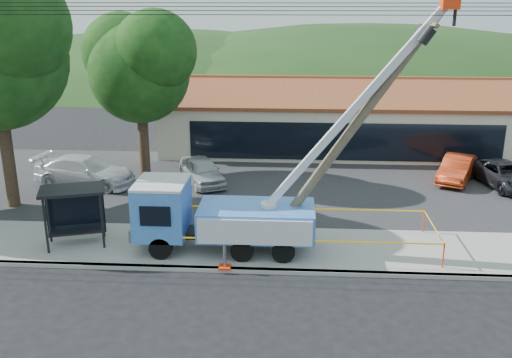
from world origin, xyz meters
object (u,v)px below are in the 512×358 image
object	(u,v)px
bus_shelter	(74,202)
car_dark	(504,188)
utility_truck	(221,212)
car_silver	(202,185)
leaning_pole	(358,122)
car_white	(87,187)
car_red	(455,182)

from	to	relation	value
bus_shelter	car_dark	distance (m)	21.20
utility_truck	bus_shelter	size ratio (longest dim) A/B	4.10
car_silver	car_dark	bearing A→B (deg)	-25.12
car_dark	bus_shelter	bearing A→B (deg)	-168.66
leaning_pole	car_white	world-z (taller)	leaning_pole
bus_shelter	car_dark	xyz separation A→B (m)	(19.37, 8.40, -1.85)
car_silver	car_dark	distance (m)	15.63
bus_shelter	utility_truck	bearing A→B (deg)	-19.40
leaning_pole	bus_shelter	size ratio (longest dim) A/B	3.38
car_red	car_white	bearing A→B (deg)	-148.70
utility_truck	car_red	distance (m)	14.86
bus_shelter	car_silver	bearing A→B (deg)	47.24
utility_truck	car_white	distance (m)	11.01
car_red	car_white	distance (m)	19.45
bus_shelter	car_white	world-z (taller)	bus_shelter
leaning_pole	car_red	size ratio (longest dim) A/B	2.31
leaning_pole	car_white	size ratio (longest dim) A/B	1.77
bus_shelter	car_white	bearing A→B (deg)	89.41
car_red	car_dark	size ratio (longest dim) A/B	0.89
leaning_pole	car_silver	bearing A→B (deg)	131.31
leaning_pole	car_white	distance (m)	15.70
utility_truck	car_red	world-z (taller)	utility_truck
car_silver	car_red	world-z (taller)	car_silver
car_white	car_dark	size ratio (longest dim) A/B	1.16
bus_shelter	car_silver	size ratio (longest dim) A/B	0.69
leaning_pole	car_silver	distance (m)	11.79
leaning_pole	car_silver	world-z (taller)	leaning_pole
utility_truck	car_silver	size ratio (longest dim) A/B	2.81
utility_truck	car_white	xyz separation A→B (m)	(-7.98, 7.41, -1.65)
utility_truck	car_dark	bearing A→B (deg)	32.27
car_red	car_dark	world-z (taller)	car_red
utility_truck	leaning_pole	world-z (taller)	utility_truck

